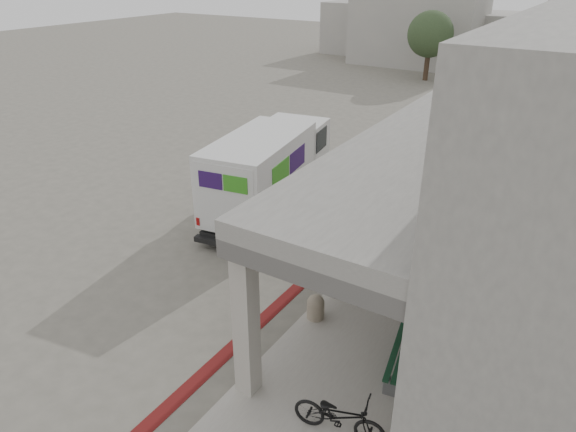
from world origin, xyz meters
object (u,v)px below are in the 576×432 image
Objects in this scene: fedex_truck at (270,169)px; bicycle_black at (339,416)px; utility_cabinet at (439,281)px; bench at (403,355)px.

fedex_truck is 9.73m from bicycle_black.
utility_cabinet is 5.13m from bicycle_black.
bicycle_black is (6.38, -7.28, -0.96)m from fedex_truck.
bicycle_black is at bearing -58.14° from fedex_truck.
fedex_truck reaches higher than bench.
bench is 2.93m from utility_cabinet.
bench is 1.20× the size of bicycle_black.
fedex_truck is 6.96m from utility_cabinet.
utility_cabinet is (6.56, -2.15, -0.95)m from fedex_truck.
utility_cabinet is at bearing 82.83° from bench.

